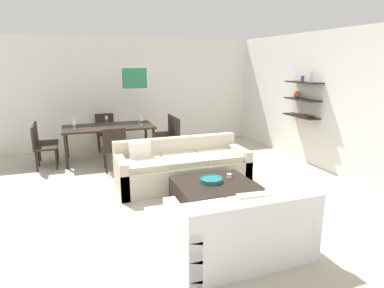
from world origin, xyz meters
name	(u,v)px	position (x,y,z in m)	size (l,w,h in m)	color
ground_plane	(184,191)	(0.00, 0.00, 0.00)	(18.00, 18.00, 0.00)	#BCB29E
back_wall_unit	(151,92)	(0.30, 3.53, 1.35)	(8.40, 0.09, 2.70)	silver
right_wall_shelf_unit	(314,100)	(3.03, 0.60, 1.35)	(0.34, 8.20, 2.70)	silver
sofa_beige	(182,168)	(0.08, 0.34, 0.29)	(2.27, 0.90, 0.78)	beige
loveseat_white	(240,231)	(0.00, -1.99, 0.29)	(1.49, 0.90, 0.78)	white
coffee_table	(215,195)	(0.24, -0.75, 0.19)	(1.13, 0.99, 0.38)	black
decorative_bowl	(211,180)	(0.21, -0.68, 0.41)	(0.33, 0.33, 0.06)	#19666B
candle_jar	(229,176)	(0.53, -0.62, 0.41)	(0.07, 0.07, 0.07)	silver
dining_table	(109,129)	(-0.93, 2.34, 0.68)	(1.91, 0.94, 0.75)	black
dining_chair_left_near	(41,144)	(-2.30, 2.13, 0.50)	(0.44, 0.44, 0.88)	black
dining_chair_foot	(114,146)	(-0.93, 1.46, 0.50)	(0.44, 0.44, 0.88)	black
dining_chair_right_far	(167,131)	(0.43, 2.55, 0.50)	(0.44, 0.44, 0.88)	black
dining_chair_left_far	(42,140)	(-2.30, 2.55, 0.50)	(0.44, 0.44, 0.88)	black
dining_chair_right_near	(172,135)	(0.43, 2.13, 0.50)	(0.44, 0.44, 0.88)	black
dining_chair_head	(105,130)	(-0.93, 3.22, 0.50)	(0.44, 0.44, 0.88)	black
wine_glass_right_far	(139,118)	(-0.23, 2.45, 0.87)	(0.07, 0.07, 0.17)	silver
wine_glass_right_near	(142,119)	(-0.23, 2.22, 0.88)	(0.06, 0.06, 0.18)	silver
wine_glass_left_far	(74,122)	(-1.64, 2.45, 0.87)	(0.07, 0.07, 0.17)	silver
wine_glass_head	(106,118)	(-0.93, 2.75, 0.87)	(0.07, 0.07, 0.16)	silver
wine_glass_left_near	(74,124)	(-1.64, 2.22, 0.86)	(0.07, 0.07, 0.16)	silver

